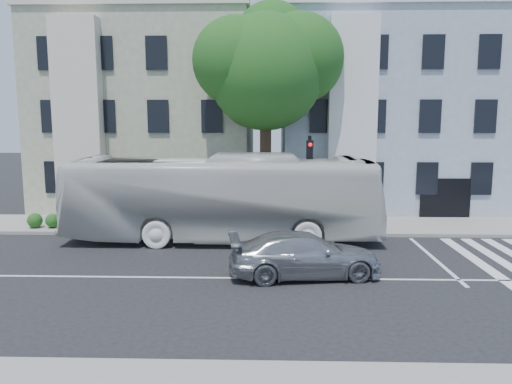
{
  "coord_description": "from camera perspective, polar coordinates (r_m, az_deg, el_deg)",
  "views": [
    {
      "loc": [
        0.24,
        -16.07,
        5.31
      ],
      "look_at": [
        -0.33,
        3.52,
        2.4
      ],
      "focal_mm": 35.0,
      "sensor_mm": 36.0,
      "label": 1
    }
  ],
  "objects": [
    {
      "name": "ground",
      "position": [
        16.93,
        0.77,
        -9.84
      ],
      "size": [
        120.0,
        120.0,
        0.0
      ],
      "primitive_type": "plane",
      "color": "black",
      "rests_on": "ground"
    },
    {
      "name": "sidewalk_far",
      "position": [
        24.63,
        1.06,
        -3.82
      ],
      "size": [
        80.0,
        4.0,
        0.15
      ],
      "primitive_type": "cube",
      "color": "gray",
      "rests_on": "ground"
    },
    {
      "name": "building_left",
      "position": [
        31.9,
        -11.59,
        8.62
      ],
      "size": [
        12.0,
        10.0,
        11.0
      ],
      "primitive_type": "cube",
      "color": "gray",
      "rests_on": "ground"
    },
    {
      "name": "building_right",
      "position": [
        31.8,
        14.09,
        8.54
      ],
      "size": [
        12.0,
        10.0,
        11.0
      ],
      "primitive_type": "cube",
      "color": "#919BAC",
      "rests_on": "ground"
    },
    {
      "name": "street_tree",
      "position": [
        24.93,
        1.27,
        14.25
      ],
      "size": [
        7.3,
        5.9,
        11.1
      ],
      "color": "#2D2116",
      "rests_on": "ground"
    },
    {
      "name": "bus",
      "position": [
        21.64,
        -3.8,
        -0.67
      ],
      "size": [
        3.23,
        13.57,
        3.78
      ],
      "primitive_type": "imported",
      "rotation": [
        0.0,
        0.0,
        1.57
      ],
      "color": "silver",
      "rests_on": "ground"
    },
    {
      "name": "sedan",
      "position": [
        17.03,
        5.6,
        -7.15
      ],
      "size": [
        2.77,
        5.36,
        1.49
      ],
      "primitive_type": "imported",
      "rotation": [
        0.0,
        0.0,
        1.71
      ],
      "color": "#A6A8AD",
      "rests_on": "ground"
    },
    {
      "name": "hedge",
      "position": [
        24.37,
        -14.89,
        -3.22
      ],
      "size": [
        8.49,
        2.55,
        0.7
      ],
      "primitive_type": null,
      "rotation": [
        0.0,
        0.0,
        -0.21
      ],
      "color": "#2D6621",
      "rests_on": "sidewalk_far"
    },
    {
      "name": "traffic_signal",
      "position": [
        22.57,
        6.13,
        2.33
      ],
      "size": [
        0.47,
        0.54,
        4.53
      ],
      "rotation": [
        0.0,
        0.0,
        -0.25
      ],
      "color": "black",
      "rests_on": "ground"
    }
  ]
}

